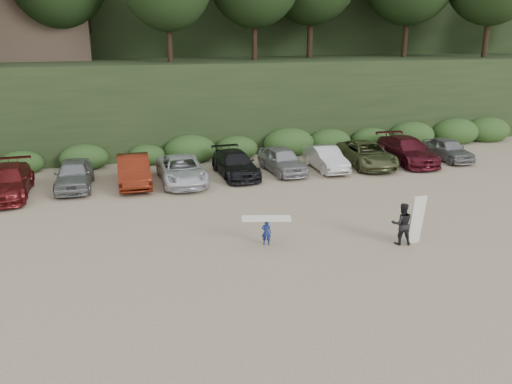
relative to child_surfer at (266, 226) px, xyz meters
name	(u,v)px	position (x,y,z in m)	size (l,w,h in m)	color
ground	(310,243)	(1.72, -0.32, -0.77)	(120.00, 120.00, 0.00)	tan
parked_cars	(175,168)	(-2.23, 9.67, -0.01)	(36.67, 6.15, 1.62)	silver
child_surfer	(266,226)	(0.00, 0.00, 0.00)	(1.96, 1.02, 1.13)	navy
adult_surfer	(403,223)	(5.11, -1.42, 0.09)	(1.31, 0.84, 1.99)	black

